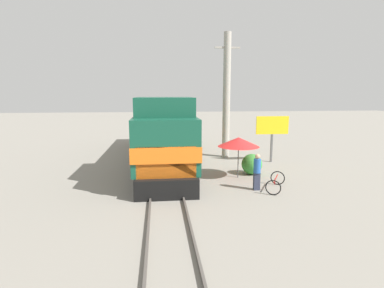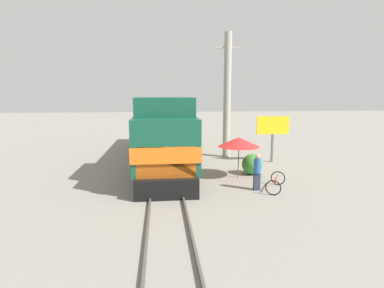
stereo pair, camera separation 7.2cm
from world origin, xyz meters
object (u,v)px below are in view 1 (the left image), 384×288
object	(u,v)px
utility_pole	(227,96)
billboard_sign	(272,128)
person_bystander	(257,170)
locomotive	(163,134)
vendor_umbrella	(239,142)
bicycle	(276,182)

from	to	relation	value
utility_pole	billboard_sign	bearing A→B (deg)	-36.01
billboard_sign	person_bystander	bearing A→B (deg)	-117.00
locomotive	billboard_sign	xyz separation A→B (m)	(7.28, -1.10, 0.46)
vendor_umbrella	billboard_sign	bearing A→B (deg)	47.28
vendor_umbrella	person_bystander	distance (m)	2.48
locomotive	bicycle	bearing A→B (deg)	-52.83
locomotive	billboard_sign	distance (m)	7.38
utility_pole	bicycle	xyz separation A→B (m)	(0.70, -7.82, -4.08)
locomotive	bicycle	distance (m)	8.84
utility_pole	bicycle	distance (m)	8.84
locomotive	person_bystander	size ratio (longest dim) A/B	9.48
billboard_sign	person_bystander	xyz separation A→B (m)	(-2.94, -5.77, -1.37)
billboard_sign	bicycle	bearing A→B (deg)	-109.07
vendor_umbrella	bicycle	bearing A→B (deg)	-61.56
vendor_umbrella	bicycle	xyz separation A→B (m)	(1.25, -2.30, -1.63)
person_bystander	bicycle	xyz separation A→B (m)	(0.92, -0.07, -0.60)
locomotive	person_bystander	world-z (taller)	locomotive
billboard_sign	bicycle	world-z (taller)	billboard_sign
utility_pole	billboard_sign	distance (m)	3.97
bicycle	vendor_umbrella	bearing A→B (deg)	147.28
utility_pole	bicycle	size ratio (longest dim) A/B	4.66
locomotive	vendor_umbrella	xyz separation A→B (m)	(4.02, -4.64, 0.13)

